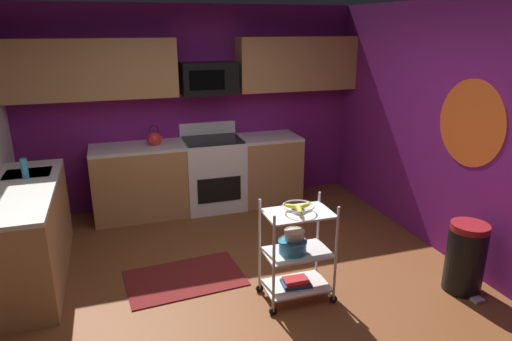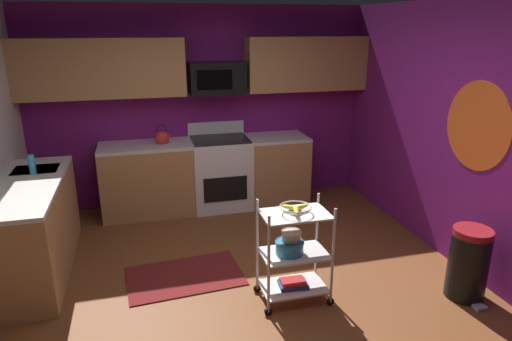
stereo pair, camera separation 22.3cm
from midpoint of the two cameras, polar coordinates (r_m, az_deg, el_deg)
name	(u,v)px [view 1 (the left image)]	position (r m, az deg, el deg)	size (l,w,h in m)	color
floor	(247,293)	(4.31, -2.66, -15.26)	(4.40, 4.80, 0.04)	brown
wall_back	(193,108)	(6.08, -9.03, 7.87)	(4.52, 0.06, 2.60)	#751970
wall_right	(464,136)	(4.82, 23.64, 3.97)	(0.06, 4.80, 2.60)	#751970
wall_flower_decal	(471,124)	(4.70, 24.33, 5.44)	(0.84, 0.84, 0.00)	#E5591E
counter_run	(143,194)	(5.44, -15.25, -2.90)	(3.55, 2.41, 0.92)	#B27F4C
oven_range	(213,173)	(5.99, -6.49, -0.27)	(0.76, 0.65, 1.10)	white
upper_cabinets	(191,66)	(5.81, -9.37, 12.88)	(4.40, 0.33, 0.70)	#B27F4C
microwave	(209,78)	(5.84, -7.14, 11.51)	(0.70, 0.39, 0.40)	black
rolling_cart	(297,252)	(3.99, 3.60, -10.32)	(0.64, 0.39, 0.91)	silver
fruit_bowl	(298,207)	(3.81, 3.72, -4.70)	(0.27, 0.27, 0.07)	silver
mixing_bowl_large	(293,246)	(3.94, 3.03, -9.57)	(0.25, 0.25, 0.11)	#338CBF
mixing_bowl_small	(294,234)	(3.92, 3.25, -8.10)	(0.18, 0.18, 0.08)	silver
book_stack	(296,282)	(4.14, 3.52, -13.97)	(0.27, 0.21, 0.05)	#1E4C8C
kettle	(154,139)	(5.76, -13.84, 3.92)	(0.21, 0.18, 0.26)	red
dish_soap_bottle	(25,168)	(4.94, -28.44, 0.24)	(0.06, 0.06, 0.20)	#2D8CBF
trash_can	(465,258)	(4.53, 23.73, -10.09)	(0.34, 0.42, 0.66)	black
floor_rug	(185,278)	(4.54, -10.43, -13.29)	(1.10, 0.70, 0.01)	maroon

